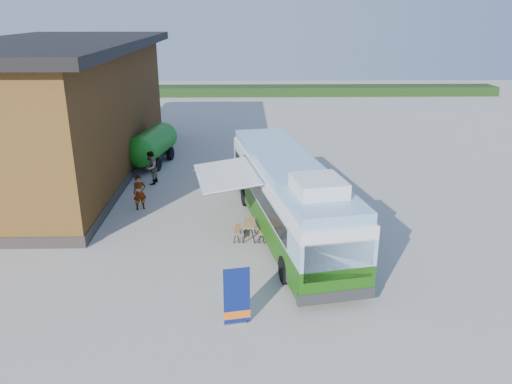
{
  "coord_description": "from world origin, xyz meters",
  "views": [
    {
      "loc": [
        0.01,
        -18.23,
        9.03
      ],
      "look_at": [
        0.45,
        2.58,
        1.4
      ],
      "focal_mm": 35.0,
      "sensor_mm": 36.0,
      "label": 1
    }
  ],
  "objects_px": {
    "person_a": "(140,193)",
    "person_b": "(151,168)",
    "picnic_table": "(249,227)",
    "slurry_tanker": "(152,145)",
    "banner": "(237,301)",
    "bus": "(288,195)"
  },
  "relations": [
    {
      "from": "person_a",
      "to": "person_b",
      "type": "bearing_deg",
      "value": 68.38
    },
    {
      "from": "banner",
      "to": "picnic_table",
      "type": "bearing_deg",
      "value": 75.29
    },
    {
      "from": "person_b",
      "to": "banner",
      "type": "bearing_deg",
      "value": 27.65
    },
    {
      "from": "banner",
      "to": "person_b",
      "type": "bearing_deg",
      "value": 99.81
    },
    {
      "from": "banner",
      "to": "person_b",
      "type": "xyz_separation_m",
      "value": [
        -4.88,
        13.1,
        0.14
      ]
    },
    {
      "from": "picnic_table",
      "to": "slurry_tanker",
      "type": "distance_m",
      "value": 12.24
    },
    {
      "from": "bus",
      "to": "person_a",
      "type": "relative_size",
      "value": 7.34
    },
    {
      "from": "person_b",
      "to": "person_a",
      "type": "bearing_deg",
      "value": 8.93
    },
    {
      "from": "banner",
      "to": "slurry_tanker",
      "type": "xyz_separation_m",
      "value": [
        -5.41,
        16.74,
        0.5
      ]
    },
    {
      "from": "picnic_table",
      "to": "person_b",
      "type": "bearing_deg",
      "value": 129.51
    },
    {
      "from": "bus",
      "to": "person_b",
      "type": "relative_size",
      "value": 6.72
    },
    {
      "from": "bus",
      "to": "slurry_tanker",
      "type": "xyz_separation_m",
      "value": [
        -7.46,
        10.27,
        -0.5
      ]
    },
    {
      "from": "person_b",
      "to": "bus",
      "type": "bearing_deg",
      "value": 53.51
    },
    {
      "from": "person_a",
      "to": "banner",
      "type": "bearing_deg",
      "value": -86.48
    },
    {
      "from": "person_a",
      "to": "person_b",
      "type": "distance_m",
      "value": 3.68
    },
    {
      "from": "picnic_table",
      "to": "slurry_tanker",
      "type": "relative_size",
      "value": 0.22
    },
    {
      "from": "person_a",
      "to": "person_b",
      "type": "xyz_separation_m",
      "value": [
        -0.11,
        3.68,
        0.08
      ]
    },
    {
      "from": "bus",
      "to": "picnic_table",
      "type": "relative_size",
      "value": 9.53
    },
    {
      "from": "person_a",
      "to": "slurry_tanker",
      "type": "xyz_separation_m",
      "value": [
        -0.64,
        7.33,
        0.44
      ]
    },
    {
      "from": "picnic_table",
      "to": "slurry_tanker",
      "type": "height_order",
      "value": "slurry_tanker"
    },
    {
      "from": "banner",
      "to": "slurry_tanker",
      "type": "height_order",
      "value": "slurry_tanker"
    },
    {
      "from": "banner",
      "to": "slurry_tanker",
      "type": "bearing_deg",
      "value": 97.26
    }
  ]
}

